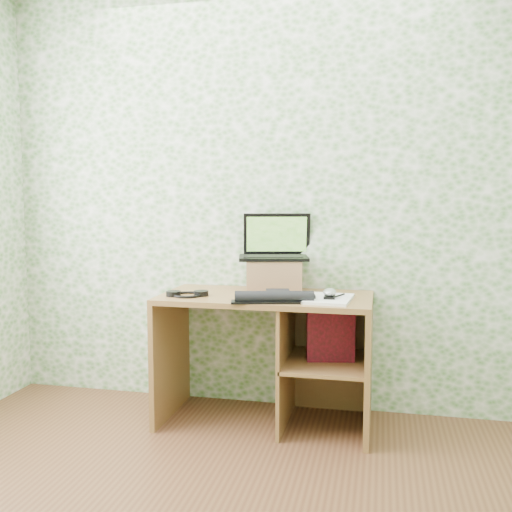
% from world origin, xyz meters
% --- Properties ---
extents(wall_back, '(3.50, 0.00, 3.50)m').
position_xyz_m(wall_back, '(0.00, 1.75, 1.30)').
color(wall_back, silver).
rests_on(wall_back, ground).
extents(desk, '(1.20, 0.60, 0.75)m').
position_xyz_m(desk, '(0.08, 1.47, 0.48)').
color(desk, brown).
rests_on(desk, floor).
extents(riser, '(0.37, 0.33, 0.19)m').
position_xyz_m(riser, '(0.02, 1.58, 0.85)').
color(riser, '#906540').
rests_on(riser, desk).
extents(laptop, '(0.46, 0.37, 0.27)m').
position_xyz_m(laptop, '(0.02, 1.63, 1.00)').
color(laptop, black).
rests_on(laptop, riser).
extents(keyboard, '(0.46, 0.32, 0.06)m').
position_xyz_m(keyboard, '(0.09, 1.28, 0.77)').
color(keyboard, black).
rests_on(keyboard, desk).
extents(headphones, '(0.23, 0.21, 0.03)m').
position_xyz_m(headphones, '(-0.43, 1.32, 0.76)').
color(headphones, black).
rests_on(headphones, desk).
extents(notepad, '(0.26, 0.35, 0.02)m').
position_xyz_m(notepad, '(0.37, 1.35, 0.76)').
color(notepad, white).
rests_on(notepad, desk).
extents(mouse, '(0.08, 0.12, 0.04)m').
position_xyz_m(mouse, '(0.37, 1.34, 0.78)').
color(mouse, silver).
rests_on(mouse, notepad).
extents(pen, '(0.07, 0.15, 0.01)m').
position_xyz_m(pen, '(0.41, 1.39, 0.77)').
color(pen, black).
rests_on(pen, notepad).
extents(red_box, '(0.28, 0.13, 0.32)m').
position_xyz_m(red_box, '(0.37, 1.44, 0.55)').
color(red_box, maroon).
rests_on(red_box, desk).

